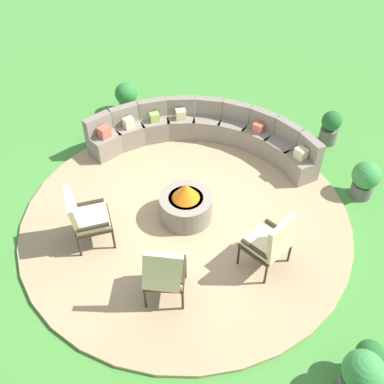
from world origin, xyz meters
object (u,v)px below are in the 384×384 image
(lounge_chair_back_left, at_px, (271,242))
(potted_plant_0, at_px, (361,375))
(lounge_chair_front_right, at_px, (164,273))
(lounge_chair_front_left, at_px, (85,216))
(fire_pit, at_px, (186,204))
(potted_plant_3, at_px, (330,127))
(potted_plant_2, at_px, (368,358))
(potted_plant_4, at_px, (126,96))
(potted_plant_1, at_px, (365,179))
(curved_stone_bench, at_px, (204,134))

(lounge_chair_back_left, xyz_separation_m, potted_plant_0, (1.63, -1.19, -0.21))
(lounge_chair_front_right, relative_size, potted_plant_0, 1.53)
(lounge_chair_front_left, relative_size, potted_plant_0, 1.37)
(fire_pit, distance_m, potted_plant_3, 3.54)
(potted_plant_2, relative_size, potted_plant_3, 0.90)
(lounge_chair_front_left, height_order, potted_plant_2, lounge_chair_front_left)
(potted_plant_0, distance_m, potted_plant_4, 6.98)
(potted_plant_0, relative_size, potted_plant_1, 1.04)
(lounge_chair_back_left, distance_m, potted_plant_0, 2.03)
(lounge_chair_front_right, bearing_deg, lounge_chair_back_left, 24.10)
(curved_stone_bench, relative_size, lounge_chair_front_right, 3.63)
(lounge_chair_back_left, bearing_deg, fire_pit, 95.59)
(fire_pit, bearing_deg, potted_plant_2, -20.42)
(potted_plant_0, relative_size, potted_plant_3, 1.05)
(fire_pit, height_order, lounge_chair_front_right, lounge_chair_front_right)
(curved_stone_bench, height_order, lounge_chair_front_right, lounge_chair_front_right)
(potted_plant_0, bearing_deg, lounge_chair_front_right, -179.03)
(potted_plant_0, bearing_deg, potted_plant_2, 86.05)
(curved_stone_bench, height_order, potted_plant_0, curved_stone_bench)
(fire_pit, bearing_deg, lounge_chair_front_right, -70.11)
(lounge_chair_back_left, bearing_deg, potted_plant_1, -4.16)
(potted_plant_3, bearing_deg, lounge_chair_back_left, -87.25)
(fire_pit, distance_m, potted_plant_1, 3.12)
(lounge_chair_front_right, height_order, potted_plant_0, lounge_chair_front_right)
(fire_pit, height_order, potted_plant_4, fire_pit)
(lounge_chair_front_right, height_order, potted_plant_1, lounge_chair_front_right)
(potted_plant_4, bearing_deg, potted_plant_3, 14.38)
(potted_plant_0, distance_m, potted_plant_3, 5.04)
(potted_plant_1, bearing_deg, potted_plant_2, -75.47)
(fire_pit, xyz_separation_m, lounge_chair_front_left, (-1.06, -1.19, 0.26))
(potted_plant_4, bearing_deg, lounge_chair_front_right, -48.20)
(curved_stone_bench, distance_m, lounge_chair_front_left, 3.05)
(lounge_chair_front_left, height_order, potted_plant_3, lounge_chair_front_left)
(potted_plant_1, xyz_separation_m, potted_plant_2, (0.83, -3.21, -0.03))
(curved_stone_bench, relative_size, potted_plant_0, 5.55)
(lounge_chair_front_right, bearing_deg, potted_plant_4, 105.55)
(potted_plant_1, height_order, potted_plant_4, potted_plant_1)
(lounge_chair_back_left, relative_size, potted_plant_2, 1.59)
(potted_plant_3, bearing_deg, potted_plant_2, -67.77)
(fire_pit, distance_m, potted_plant_2, 3.43)
(potted_plant_1, bearing_deg, potted_plant_3, 128.56)
(lounge_chair_front_right, xyz_separation_m, potted_plant_1, (1.84, 3.52, -0.24))
(potted_plant_0, height_order, potted_plant_1, potted_plant_0)
(fire_pit, xyz_separation_m, potted_plant_1, (2.38, 2.01, 0.06))
(potted_plant_0, bearing_deg, potted_plant_3, 110.90)
(lounge_chair_front_right, height_order, potted_plant_3, lounge_chair_front_right)
(lounge_chair_front_right, relative_size, lounge_chair_back_left, 1.13)
(fire_pit, bearing_deg, lounge_chair_back_left, -9.86)
(potted_plant_3, bearing_deg, potted_plant_4, -165.62)
(lounge_chair_front_left, relative_size, potted_plant_4, 1.51)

